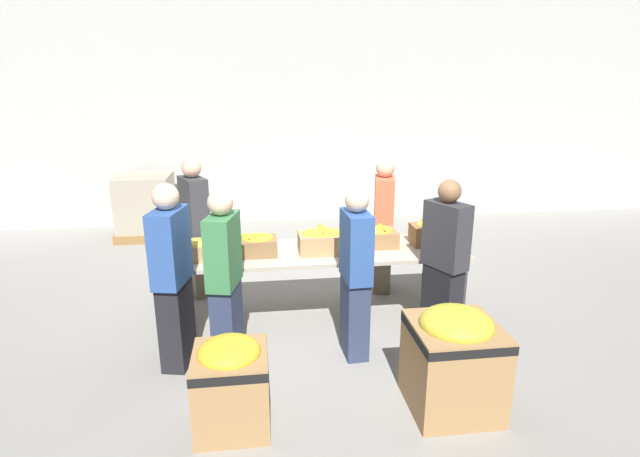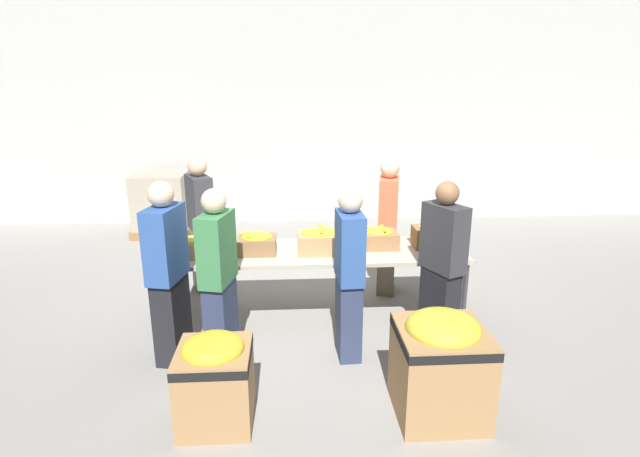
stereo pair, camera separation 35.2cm
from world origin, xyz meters
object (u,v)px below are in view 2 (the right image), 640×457
Objects in this scene: donation_bin_0 at (215,377)px; volunteer_2 at (349,276)px; banana_box_2 at (322,240)px; donation_bin_1 at (440,362)px; volunteer_4 at (201,226)px; banana_box_0 at (197,246)px; banana_box_1 at (257,243)px; volunteer_3 at (388,228)px; volunteer_0 at (442,266)px; sorting_table at (318,254)px; banana_box_3 at (379,237)px; volunteer_1 at (218,278)px; pallet_stack_0 at (162,204)px; banana_box_4 at (435,235)px; volunteer_5 at (168,275)px.

volunteer_2 is at bearing 39.18° from donation_bin_0.
banana_box_2 is 1.87m from donation_bin_1.
banana_box_2 is 0.59× the size of donation_bin_1.
volunteer_2 is 0.97× the size of volunteer_4.
banana_box_0 reaches higher than banana_box_1.
volunteer_3 is (0.84, 0.74, -0.09)m from banana_box_2.
volunteer_3 is at bearing 25.48° from banana_box_1.
sorting_table is at bearing 36.25° from volunteer_0.
volunteer_1 reaches higher than banana_box_3.
pallet_stack_0 is at bearing -116.38° from volunteer_3.
banana_box_2 is 0.31× the size of volunteer_0.
banana_box_3 is (1.90, 0.17, 0.00)m from banana_box_0.
volunteer_1 is 0.98× the size of volunteer_4.
banana_box_4 is 2.80m from donation_bin_0.
pallet_stack_0 reaches higher than sorting_table.
volunteer_4 is 1.96× the size of donation_bin_1.
volunteer_4 is at bearing -66.72° from pallet_stack_0.
volunteer_3 is at bearing -26.28° from volunteer_2.
banana_box_4 is at bearing 3.18° from banana_box_0.
volunteer_4 is (-0.42, 1.62, 0.02)m from volunteer_1.
volunteer_0 reaches higher than banana_box_4.
banana_box_0 is at bearing -18.05° from volunteer_4.
banana_box_4 is 0.68m from volunteer_0.
donation_bin_1 is (0.80, -1.63, -0.46)m from banana_box_2.
volunteer_0 is 1.32m from volunteer_3.
volunteer_4 is at bearing 27.44° from volunteer_1.
banana_box_0 is 0.28× the size of volunteer_1.
banana_box_2 is 1.23m from banana_box_4.
volunteer_1 is at bearing 94.31° from donation_bin_0.
banana_box_4 is 0.28× the size of volunteer_5.
volunteer_0 is 0.92m from volunteer_2.
sorting_table is at bearing 33.64° from volunteer_4.
pallet_stack_0 is (-1.08, 2.52, -0.32)m from volunteer_4.
volunteer_5 reaches higher than volunteer_4.
volunteer_5 is (-1.42, -0.69, -0.07)m from banana_box_2.
volunteer_1 reaches higher than banana_box_2.
banana_box_1 is 1.03m from volunteer_5.
banana_box_1 is 1.74m from donation_bin_0.
donation_bin_0 is 0.85× the size of donation_bin_1.
volunteer_0 reaches higher than banana_box_0.
banana_box_4 is at bearing 76.04° from donation_bin_1.
banana_box_4 is 2.35m from volunteer_1.
volunteer_5 reaches higher than volunteer_3.
volunteer_5 is 4.25m from pallet_stack_0.
banana_box_1 is 1.90m from banana_box_4.
banana_box_2 is 0.31× the size of volunteer_2.
pallet_stack_0 is (-3.27, 5.04, 0.05)m from donation_bin_1.
banana_box_2 is 1.24m from volunteer_0.
sorting_table is 1.31m from volunteer_0.
banana_box_3 is 4.52m from pallet_stack_0.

